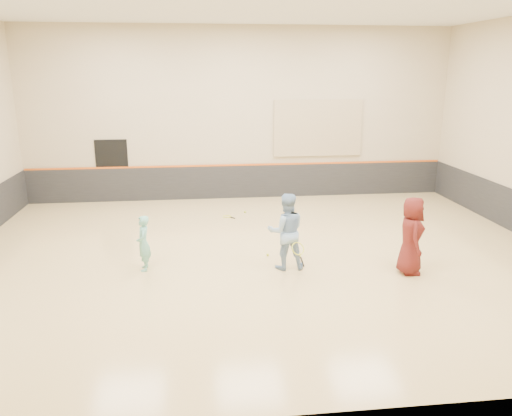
{
  "coord_description": "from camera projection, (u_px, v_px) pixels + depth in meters",
  "views": [
    {
      "loc": [
        -1.51,
        -11.66,
        4.53
      ],
      "look_at": [
        -0.09,
        0.4,
        1.15
      ],
      "focal_mm": 35.0,
      "sensor_mm": 36.0,
      "label": 1
    }
  ],
  "objects": [
    {
      "name": "held_racket",
      "position": [
        298.0,
        249.0,
        11.26
      ],
      "size": [
        0.45,
        0.45,
        0.6
      ],
      "primitive_type": null,
      "color": "yellow",
      "rests_on": "instructor"
    },
    {
      "name": "room",
      "position": [
        262.0,
        225.0,
        12.32
      ],
      "size": [
        15.04,
        12.04,
        6.22
      ],
      "color": "tan",
      "rests_on": "ground"
    },
    {
      "name": "young_man",
      "position": [
        411.0,
        236.0,
        11.3
      ],
      "size": [
        0.71,
        0.96,
        1.79
      ],
      "primitive_type": "imported",
      "rotation": [
        0.0,
        0.0,
        1.4
      ],
      "color": "#551714",
      "rests_on": "floor"
    },
    {
      "name": "girl",
      "position": [
        143.0,
        243.0,
        11.52
      ],
      "size": [
        0.34,
        0.49,
        1.31
      ],
      "primitive_type": "imported",
      "rotation": [
        0.0,
        0.0,
        -1.52
      ],
      "color": "#6EC0B1",
      "rests_on": "floor"
    },
    {
      "name": "spare_racket",
      "position": [
        227.0,
        216.0,
        15.88
      ],
      "size": [
        0.63,
        0.63,
        0.06
      ],
      "primitive_type": null,
      "color": "#CAD32E",
      "rests_on": "floor"
    },
    {
      "name": "ball_in_hand",
      "position": [
        421.0,
        227.0,
        11.07
      ],
      "size": [
        0.07,
        0.07,
        0.07
      ],
      "primitive_type": "sphere",
      "color": "#CAEC36",
      "rests_on": "young_man"
    },
    {
      "name": "accent_stripe",
      "position": [
        241.0,
        165.0,
        17.92
      ],
      "size": [
        14.9,
        0.03,
        0.06
      ],
      "primitive_type": "cube",
      "color": "#D85914",
      "rests_on": "wall_back"
    },
    {
      "name": "acoustic_panel",
      "position": [
        318.0,
        128.0,
        17.88
      ],
      "size": [
        3.2,
        0.08,
        2.0
      ],
      "primitive_type": "cube",
      "color": "tan",
      "rests_on": "wall_back"
    },
    {
      "name": "ball_beside_spare",
      "position": [
        245.0,
        212.0,
        16.31
      ],
      "size": [
        0.07,
        0.07,
        0.07
      ],
      "primitive_type": "sphere",
      "color": "#CCE034",
      "rests_on": "floor"
    },
    {
      "name": "instructor",
      "position": [
        286.0,
        231.0,
        11.56
      ],
      "size": [
        0.89,
        0.69,
        1.81
      ],
      "primitive_type": "imported",
      "rotation": [
        0.0,
        0.0,
        3.13
      ],
      "color": "#85A8CE",
      "rests_on": "floor"
    },
    {
      "name": "wainscot_back",
      "position": [
        241.0,
        182.0,
        18.09
      ],
      "size": [
        14.9,
        0.04,
        1.2
      ],
      "primitive_type": "cube",
      "color": "#232326",
      "rests_on": "floor"
    },
    {
      "name": "doorway",
      "position": [
        113.0,
        171.0,
        17.46
      ],
      "size": [
        1.1,
        0.05,
        2.2
      ],
      "primitive_type": "cube",
      "color": "black",
      "rests_on": "floor"
    },
    {
      "name": "ball_under_racket",
      "position": [
        268.0,
        255.0,
        12.53
      ],
      "size": [
        0.07,
        0.07,
        0.07
      ],
      "primitive_type": "sphere",
      "color": "yellow",
      "rests_on": "floor"
    }
  ]
}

